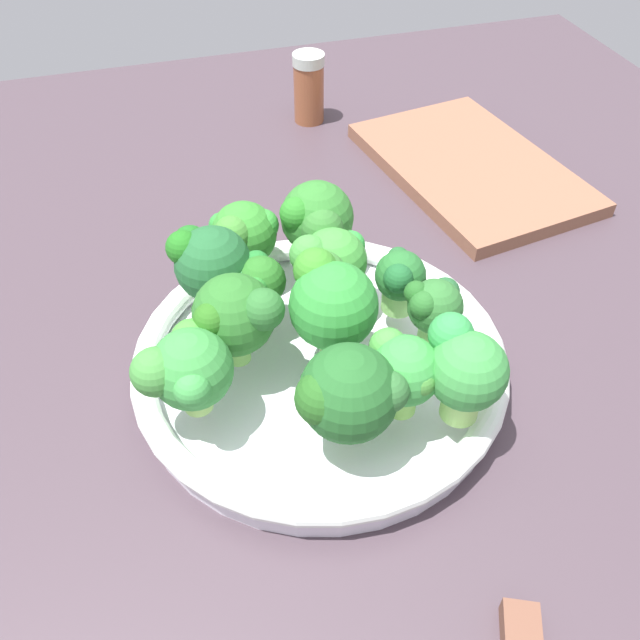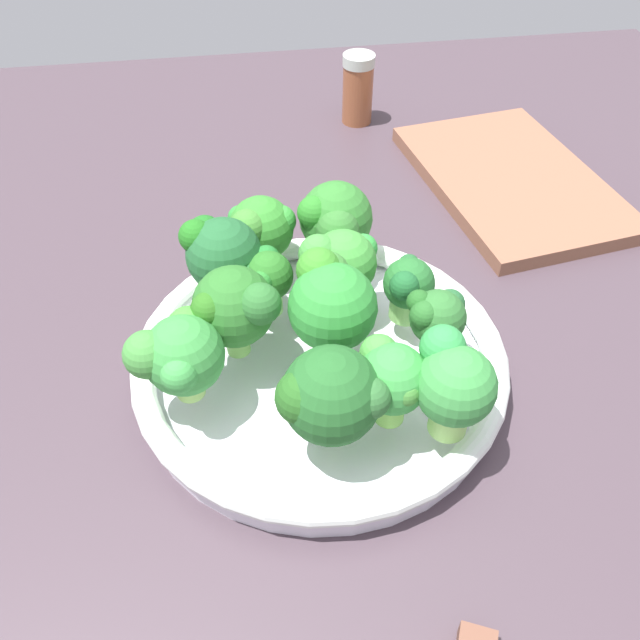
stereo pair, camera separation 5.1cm
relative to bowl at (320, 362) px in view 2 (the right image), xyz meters
The scene contains 17 objects.
ground_plane 4.62cm from the bowl, 101.15° to the right, with size 130.00×130.00×2.50cm, color #43353D.
bowl is the anchor object (origin of this frame).
broccoli_floret_0 8.12cm from the bowl, 143.65° to the right, with size 4.84×4.11×5.74cm.
broccoli_floret_1 12.78cm from the bowl, 164.94° to the left, with size 7.34×6.68×7.21cm.
broccoli_floret_2 10.17cm from the bowl, 79.78° to the left, with size 4.28×4.64×5.69cm.
broccoli_floret_3 8.17cm from the bowl, 155.02° to the left, with size 5.53×6.65×6.82cm.
broccoli_floret_4 10.41cm from the bowl, ahead, with size 6.71×7.45×7.60cm.
broccoli_floret_5 12.26cm from the bowl, 73.73° to the right, with size 7.23×6.95×6.89cm.
broccoli_floret_6 6.77cm from the bowl, 81.37° to the left, with size 7.71×6.65×8.27cm.
broccoli_floret_7 12.88cm from the bowl, 162.61° to the right, with size 5.71×5.82×6.55cm.
broccoli_floret_8 13.00cm from the bowl, 41.23° to the left, with size 6.58×5.51×7.49cm.
broccoli_floret_9 11.88cm from the bowl, 136.29° to the right, with size 6.61×6.50×7.53cm.
broccoli_floret_10 9.28cm from the bowl, 108.67° to the left, with size 4.64×4.13×5.55cm.
broccoli_floret_11 10.05cm from the bowl, 27.09° to the left, with size 5.67×4.96×6.60cm.
broccoli_floret_12 9.00cm from the bowl, 93.54° to the right, with size 6.15×6.51×7.73cm.
cutting_board 35.46cm from the bowl, 134.21° to the left, with size 27.27×17.60×1.60cm, color brown.
pepper_shaker 43.80cm from the bowl, 165.18° to the left, with size 3.94×3.94×8.59cm.
Camera 2 is at (36.68, -2.07, 41.89)cm, focal length 37.80 mm.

